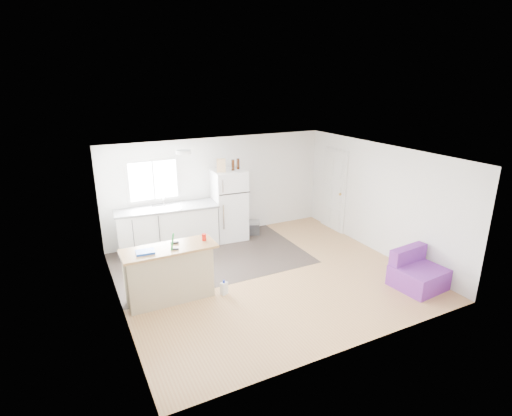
{
  "coord_description": "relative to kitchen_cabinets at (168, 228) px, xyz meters",
  "views": [
    {
      "loc": [
        -3.39,
        -6.2,
        3.72
      ],
      "look_at": [
        0.1,
        0.7,
        1.18
      ],
      "focal_mm": 28.0,
      "sensor_mm": 36.0,
      "label": 1
    }
  ],
  "objects": [
    {
      "name": "vinyl_zone",
      "position": [
        0.66,
        -0.9,
        -0.5
      ],
      "size": [
        4.05,
        2.5,
        0.0
      ],
      "primitive_type": "cube",
      "color": "#2D2522",
      "rests_on": "floor"
    },
    {
      "name": "blue_tray",
      "position": [
        -0.93,
        -2.19,
        0.49
      ],
      "size": [
        0.32,
        0.25,
        0.04
      ],
      "primitive_type": "cube",
      "rotation": [
        0.0,
        0.0,
        -0.09
      ],
      "color": "blue",
      "rests_on": "peninsula"
    },
    {
      "name": "cooler",
      "position": [
        2.05,
        -0.03,
        -0.33
      ],
      "size": [
        0.53,
        0.46,
        0.34
      ],
      "rotation": [
        0.0,
        0.0,
        -0.42
      ],
      "color": "#2E2E31",
      "rests_on": "floor"
    },
    {
      "name": "purple_seat",
      "position": [
        3.66,
        -3.77,
        -0.25
      ],
      "size": [
        0.91,
        0.87,
        0.69
      ],
      "rotation": [
        0.0,
        0.0,
        0.09
      ],
      "color": "#6F2D93",
      "rests_on": "floor"
    },
    {
      "name": "cleaner_jug",
      "position": [
        0.35,
        -2.43,
        -0.39
      ],
      "size": [
        0.15,
        0.13,
        0.28
      ],
      "rotation": [
        0.0,
        0.0,
        0.43
      ],
      "color": "silver",
      "rests_on": "floor"
    },
    {
      "name": "refrigerator",
      "position": [
        1.49,
        -0.02,
        0.33
      ],
      "size": [
        0.79,
        0.75,
        1.68
      ],
      "rotation": [
        0.0,
        0.0,
        -0.07
      ],
      "color": "white",
      "rests_on": "floor"
    },
    {
      "name": "peninsula",
      "position": [
        -0.55,
        -2.15,
        -0.01
      ],
      "size": [
        1.59,
        0.61,
        0.98
      ],
      "rotation": [
        0.0,
        0.0,
        0.0
      ],
      "color": "tan",
      "rests_on": "floor"
    },
    {
      "name": "tool_b",
      "position": [
        -0.45,
        -2.29,
        0.48
      ],
      "size": [
        0.11,
        0.07,
        0.03
      ],
      "primitive_type": "cube",
      "rotation": [
        0.0,
        0.0,
        -0.36
      ],
      "color": "black",
      "rests_on": "peninsula"
    },
    {
      "name": "cardboard_box",
      "position": [
        1.28,
        -0.11,
        1.32
      ],
      "size": [
        0.22,
        0.17,
        0.3
      ],
      "primitive_type": "cube",
      "rotation": [
        0.0,
        0.0,
        -0.39
      ],
      "color": "tan",
      "rests_on": "refrigerator"
    },
    {
      "name": "ceiling_fixture",
      "position": [
        0.18,
        -0.95,
        1.85
      ],
      "size": [
        0.3,
        0.3,
        0.07
      ],
      "primitive_type": "cylinder",
      "color": "white",
      "rests_on": "ceiling"
    },
    {
      "name": "tool_a",
      "position": [
        -0.39,
        -2.03,
        0.49
      ],
      "size": [
        0.14,
        0.06,
        0.03
      ],
      "primitive_type": "cube",
      "rotation": [
        0.0,
        0.0,
        -0.07
      ],
      "color": "black",
      "rests_on": "peninsula"
    },
    {
      "name": "bottle_right",
      "position": [
        1.74,
        -0.01,
        1.3
      ],
      "size": [
        0.08,
        0.08,
        0.25
      ],
      "primitive_type": "cylinder",
      "rotation": [
        0.0,
        0.0,
        -0.15
      ],
      "color": "#321809",
      "rests_on": "refrigerator"
    },
    {
      "name": "kitchen_cabinets",
      "position": [
        0.0,
        0.0,
        0.0
      ],
      "size": [
        2.29,
        0.91,
        1.29
      ],
      "rotation": [
        0.0,
        0.0,
        -0.1
      ],
      "color": "white",
      "rests_on": "floor"
    },
    {
      "name": "bottle_left",
      "position": [
        1.59,
        -0.07,
        1.3
      ],
      "size": [
        0.09,
        0.09,
        0.25
      ],
      "primitive_type": "cylinder",
      "rotation": [
        0.0,
        0.0,
        0.29
      ],
      "color": "#321809",
      "rests_on": "refrigerator"
    },
    {
      "name": "red_cup",
      "position": [
        0.11,
        -2.12,
        0.53
      ],
      "size": [
        0.09,
        0.09,
        0.12
      ],
      "primitive_type": "cylinder",
      "rotation": [
        0.0,
        0.0,
        0.18
      ],
      "color": "red",
      "rests_on": "peninsula"
    },
    {
      "name": "mop",
      "position": [
        -0.63,
        -2.29,
        -0.28
      ],
      "size": [
        0.27,
        0.36,
        1.31
      ],
      "rotation": [
        0.0,
        0.0,
        0.39
      ],
      "color": "green",
      "rests_on": "floor"
    },
    {
      "name": "interior_door",
      "position": [
        4.1,
        -0.61,
        0.51
      ],
      "size": [
        0.11,
        0.92,
        2.1
      ],
      "color": "white",
      "rests_on": "right_wall"
    },
    {
      "name": "window",
      "position": [
        -0.17,
        0.33,
        1.04
      ],
      "size": [
        1.18,
        0.06,
        0.98
      ],
      "color": "white",
      "rests_on": "back_wall"
    },
    {
      "name": "room",
      "position": [
        1.38,
        -2.15,
        0.69
      ],
      "size": [
        5.51,
        5.01,
        2.41
      ],
      "color": "#B07949",
      "rests_on": "ground"
    }
  ]
}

